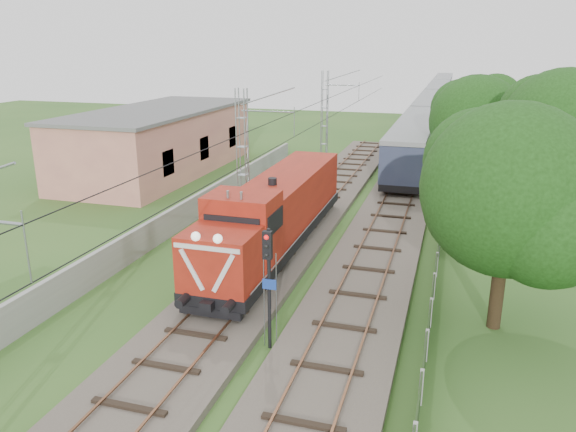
% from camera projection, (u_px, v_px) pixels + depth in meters
% --- Properties ---
extents(ground, '(140.00, 140.00, 0.00)m').
position_uv_depth(ground, '(204.00, 334.00, 20.84)').
color(ground, '#2E5921').
rests_on(ground, ground).
extents(track_main, '(4.20, 70.00, 0.45)m').
position_uv_depth(track_main, '(265.00, 262.00, 27.18)').
color(track_main, '#6B6054').
rests_on(track_main, ground).
extents(track_side, '(4.20, 80.00, 0.45)m').
position_uv_depth(track_side, '(398.00, 201.00, 37.69)').
color(track_side, '#6B6054').
rests_on(track_side, ground).
extents(catenary, '(3.31, 70.00, 8.00)m').
position_uv_depth(catenary, '(244.00, 160.00, 31.42)').
color(catenary, gray).
rests_on(catenary, ground).
extents(boundary_wall, '(0.25, 40.00, 1.50)m').
position_uv_depth(boundary_wall, '(189.00, 211.00, 33.37)').
color(boundary_wall, '#9E9E99').
rests_on(boundary_wall, ground).
extents(station_building, '(8.40, 20.40, 5.22)m').
position_uv_depth(station_building, '(160.00, 140.00, 46.13)').
color(station_building, tan).
rests_on(station_building, ground).
extents(fence, '(0.12, 32.00, 1.20)m').
position_uv_depth(fence, '(431.00, 313.00, 21.20)').
color(fence, black).
rests_on(fence, ground).
extents(locomotive, '(2.91, 16.61, 4.22)m').
position_uv_depth(locomotive, '(276.00, 213.00, 28.13)').
color(locomotive, black).
rests_on(locomotive, ground).
extents(coach_rake, '(3.00, 89.47, 3.47)m').
position_uv_depth(coach_rake, '(434.00, 101.00, 78.11)').
color(coach_rake, black).
rests_on(coach_rake, ground).
extents(signal_post, '(0.49, 0.38, 4.46)m').
position_uv_depth(signal_post, '(268.00, 269.00, 18.95)').
color(signal_post, black).
rests_on(signal_post, ground).
extents(tree_a, '(6.57, 6.26, 8.52)m').
position_uv_depth(tree_a, '(512.00, 192.00, 19.78)').
color(tree_a, '#372816').
rests_on(tree_a, ground).
extents(tree_b, '(7.06, 6.72, 9.15)m').
position_uv_depth(tree_b, '(564.00, 133.00, 30.15)').
color(tree_b, '#372816').
rests_on(tree_b, ground).
extents(tree_c, '(6.47, 6.16, 8.38)m').
position_uv_depth(tree_c, '(477.00, 122.00, 37.53)').
color(tree_c, '#372816').
rests_on(tree_c, ground).
extents(tree_d, '(5.72, 5.45, 7.41)m').
position_uv_depth(tree_d, '(495.00, 102.00, 56.18)').
color(tree_d, '#372816').
rests_on(tree_d, ground).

